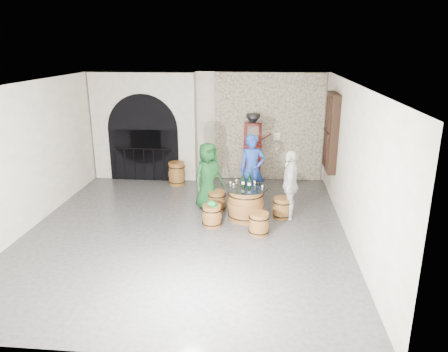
# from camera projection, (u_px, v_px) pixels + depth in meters

# --- Properties ---
(ground) EXTENTS (8.00, 8.00, 0.00)m
(ground) POSITION_uv_depth(u_px,v_px,m) (187.00, 230.00, 9.46)
(ground) COLOR #2F2F31
(ground) RESTS_ON ground
(wall_back) EXTENTS (8.00, 0.00, 8.00)m
(wall_back) POSITION_uv_depth(u_px,v_px,m) (209.00, 126.00, 12.78)
(wall_back) COLOR beige
(wall_back) RESTS_ON ground
(wall_front) EXTENTS (8.00, 0.00, 8.00)m
(wall_front) POSITION_uv_depth(u_px,v_px,m) (126.00, 247.00, 5.18)
(wall_front) COLOR beige
(wall_front) RESTS_ON ground
(wall_left) EXTENTS (0.00, 8.00, 8.00)m
(wall_left) POSITION_uv_depth(u_px,v_px,m) (27.00, 157.00, 9.30)
(wall_left) COLOR beige
(wall_left) RESTS_ON ground
(wall_right) EXTENTS (0.00, 8.00, 8.00)m
(wall_right) POSITION_uv_depth(u_px,v_px,m) (353.00, 165.00, 8.67)
(wall_right) COLOR beige
(wall_right) RESTS_ON ground
(ceiling) EXTENTS (8.00, 8.00, 0.00)m
(ceiling) POSITION_uv_depth(u_px,v_px,m) (182.00, 84.00, 8.50)
(ceiling) COLOR beige
(ceiling) RESTS_ON wall_back
(stone_facing_panel) EXTENTS (3.20, 0.12, 3.18)m
(stone_facing_panel) POSITION_uv_depth(u_px,v_px,m) (269.00, 127.00, 12.57)
(stone_facing_panel) COLOR #AAA088
(stone_facing_panel) RESTS_ON ground
(arched_opening) EXTENTS (3.10, 0.60, 3.19)m
(arched_opening) POSITION_uv_depth(u_px,v_px,m) (145.00, 127.00, 12.71)
(arched_opening) COLOR beige
(arched_opening) RESTS_ON ground
(shuttered_window) EXTENTS (0.23, 1.10, 2.00)m
(shuttered_window) POSITION_uv_depth(u_px,v_px,m) (331.00, 132.00, 10.90)
(shuttered_window) COLOR black
(shuttered_window) RESTS_ON wall_right
(barrel_table) EXTENTS (1.03, 1.03, 0.79)m
(barrel_table) POSITION_uv_depth(u_px,v_px,m) (246.00, 203.00, 9.95)
(barrel_table) COLOR brown
(barrel_table) RESTS_ON ground
(barrel_stool_left) EXTENTS (0.46, 0.46, 0.49)m
(barrel_stool_left) POSITION_uv_depth(u_px,v_px,m) (217.00, 201.00, 10.53)
(barrel_stool_left) COLOR brown
(barrel_stool_left) RESTS_ON ground
(barrel_stool_far) EXTENTS (0.46, 0.46, 0.49)m
(barrel_stool_far) POSITION_uv_depth(u_px,v_px,m) (251.00, 196.00, 10.82)
(barrel_stool_far) COLOR brown
(barrel_stool_far) RESTS_ON ground
(barrel_stool_right) EXTENTS (0.46, 0.46, 0.49)m
(barrel_stool_right) POSITION_uv_depth(u_px,v_px,m) (282.00, 208.00, 10.08)
(barrel_stool_right) COLOR brown
(barrel_stool_right) RESTS_ON ground
(barrel_stool_near_right) EXTENTS (0.46, 0.46, 0.49)m
(barrel_stool_near_right) POSITION_uv_depth(u_px,v_px,m) (259.00, 224.00, 9.19)
(barrel_stool_near_right) COLOR brown
(barrel_stool_near_right) RESTS_ON ground
(barrel_stool_near_left) EXTENTS (0.46, 0.46, 0.49)m
(barrel_stool_near_left) POSITION_uv_depth(u_px,v_px,m) (212.00, 216.00, 9.62)
(barrel_stool_near_left) COLOR brown
(barrel_stool_near_left) RESTS_ON ground
(green_cap) EXTENTS (0.25, 0.21, 0.11)m
(green_cap) POSITION_uv_depth(u_px,v_px,m) (212.00, 204.00, 9.53)
(green_cap) COLOR #0B812E
(green_cap) RESTS_ON barrel_stool_near_left
(person_green) EXTENTS (0.95, 0.96, 1.68)m
(person_green) POSITION_uv_depth(u_px,v_px,m) (208.00, 176.00, 10.51)
(person_green) COLOR #103917
(person_green) RESTS_ON ground
(person_blue) EXTENTS (0.74, 0.57, 1.83)m
(person_blue) POSITION_uv_depth(u_px,v_px,m) (252.00, 170.00, 10.74)
(person_blue) COLOR navy
(person_blue) RESTS_ON ground
(person_white) EXTENTS (0.54, 1.01, 1.65)m
(person_white) POSITION_uv_depth(u_px,v_px,m) (290.00, 184.00, 9.92)
(person_white) COLOR silver
(person_white) RESTS_ON ground
(wine_bottle_left) EXTENTS (0.08, 0.08, 0.32)m
(wine_bottle_left) POSITION_uv_depth(u_px,v_px,m) (243.00, 181.00, 9.82)
(wine_bottle_left) COLOR black
(wine_bottle_left) RESTS_ON barrel_table
(wine_bottle_center) EXTENTS (0.08, 0.08, 0.32)m
(wine_bottle_center) POSITION_uv_depth(u_px,v_px,m) (249.00, 183.00, 9.74)
(wine_bottle_center) COLOR black
(wine_bottle_center) RESTS_ON barrel_table
(wine_bottle_right) EXTENTS (0.08, 0.08, 0.32)m
(wine_bottle_right) POSITION_uv_depth(u_px,v_px,m) (249.00, 181.00, 9.88)
(wine_bottle_right) COLOR black
(wine_bottle_right) RESTS_ON barrel_table
(tasting_glass_a) EXTENTS (0.05, 0.05, 0.10)m
(tasting_glass_a) POSITION_uv_depth(u_px,v_px,m) (234.00, 185.00, 9.80)
(tasting_glass_a) COLOR #A3621F
(tasting_glass_a) RESTS_ON barrel_table
(tasting_glass_b) EXTENTS (0.05, 0.05, 0.10)m
(tasting_glass_b) POSITION_uv_depth(u_px,v_px,m) (255.00, 184.00, 9.93)
(tasting_glass_b) COLOR #A3621F
(tasting_glass_b) RESTS_ON barrel_table
(tasting_glass_c) EXTENTS (0.05, 0.05, 0.10)m
(tasting_glass_c) POSITION_uv_depth(u_px,v_px,m) (236.00, 181.00, 10.08)
(tasting_glass_c) COLOR #A3621F
(tasting_glass_c) RESTS_ON barrel_table
(tasting_glass_d) EXTENTS (0.05, 0.05, 0.10)m
(tasting_glass_d) POSITION_uv_depth(u_px,v_px,m) (254.00, 183.00, 9.99)
(tasting_glass_d) COLOR #A3621F
(tasting_glass_d) RESTS_ON barrel_table
(tasting_glass_e) EXTENTS (0.05, 0.05, 0.10)m
(tasting_glass_e) POSITION_uv_depth(u_px,v_px,m) (262.00, 187.00, 9.67)
(tasting_glass_e) COLOR #A3621F
(tasting_glass_e) RESTS_ON barrel_table
(tasting_glass_f) EXTENTS (0.05, 0.05, 0.10)m
(tasting_glass_f) POSITION_uv_depth(u_px,v_px,m) (230.00, 184.00, 9.93)
(tasting_glass_f) COLOR #A3621F
(tasting_glass_f) RESTS_ON barrel_table
(side_barrel) EXTENTS (0.51, 0.51, 0.67)m
(side_barrel) POSITION_uv_depth(u_px,v_px,m) (177.00, 174.00, 12.41)
(side_barrel) COLOR brown
(side_barrel) RESTS_ON ground
(corking_press) EXTENTS (0.85, 0.51, 2.04)m
(corking_press) POSITION_uv_depth(u_px,v_px,m) (253.00, 143.00, 12.41)
(corking_press) COLOR #4C110C
(corking_press) RESTS_ON ground
(control_box) EXTENTS (0.18, 0.10, 0.22)m
(control_box) POSITION_uv_depth(u_px,v_px,m) (277.00, 136.00, 12.54)
(control_box) COLOR silver
(control_box) RESTS_ON wall_back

